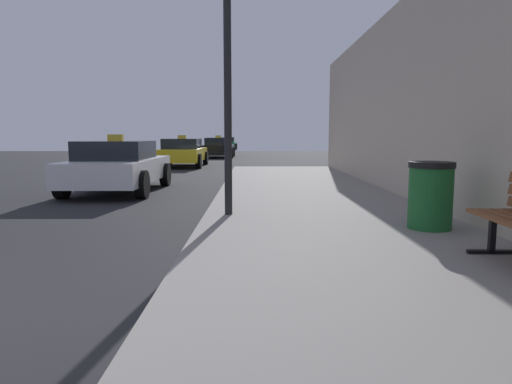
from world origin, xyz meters
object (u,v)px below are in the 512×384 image
object	(u,v)px
car_silver	(219,146)
car_yellow	(183,152)
street_lamp	(227,27)
car_white	(119,166)
car_black	(218,147)
trash_bin	(430,195)
car_green	(227,143)

from	to	relation	value
car_silver	car_yellow	bearing A→B (deg)	-91.85
street_lamp	car_white	distance (m)	5.66
car_yellow	car_black	world-z (taller)	same
trash_bin	car_white	size ratio (longest dim) A/B	0.22
car_black	car_yellow	bearing A→B (deg)	-95.89
car_white	car_green	xyz separation A→B (m)	(0.68, 34.48, 0.00)
street_lamp	car_silver	xyz separation A→B (m)	(-2.35, 28.87, -2.39)
trash_bin	car_green	world-z (taller)	car_green
trash_bin	car_yellow	bearing A→B (deg)	110.69
car_black	car_green	xyz separation A→B (m)	(-0.39, 15.88, -0.00)
car_yellow	car_black	size ratio (longest dim) A/B	1.02
street_lamp	car_black	world-z (taller)	street_lamp
car_silver	car_black	bearing A→B (deg)	-85.83
trash_bin	car_black	world-z (taller)	car_black
trash_bin	car_yellow	world-z (taller)	car_yellow
street_lamp	car_black	xyz separation A→B (m)	(-1.91, 22.78, -2.39)
street_lamp	car_green	distance (m)	38.80
car_white	car_black	size ratio (longest dim) A/B	0.97
street_lamp	car_yellow	distance (m)	14.22
car_white	car_silver	size ratio (longest dim) A/B	0.92
trash_bin	car_green	xyz separation A→B (m)	(-5.07, 39.80, 0.04)
car_white	car_silver	xyz separation A→B (m)	(0.62, 24.69, 0.00)
street_lamp	car_white	world-z (taller)	street_lamp
car_yellow	car_green	bearing A→B (deg)	88.74
car_black	car_white	bearing A→B (deg)	-93.27
street_lamp	car_silver	size ratio (longest dim) A/B	0.92
car_white	car_green	distance (m)	34.49
car_silver	car_green	size ratio (longest dim) A/B	1.03
street_lamp	car_white	xyz separation A→B (m)	(-2.97, 4.18, -2.40)
trash_bin	car_green	distance (m)	40.12
trash_bin	car_white	bearing A→B (deg)	137.19
car_silver	car_green	xyz separation A→B (m)	(0.06, 9.79, 0.00)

